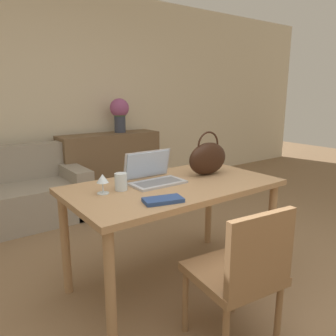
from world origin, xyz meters
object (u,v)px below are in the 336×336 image
laptop (153,174)px  chair (241,271)px  drinking_glass (121,182)px  wine_glass (103,180)px  handbag (208,158)px  flower_vase (120,112)px

laptop → chair: bearing=-90.3°
drinking_glass → wine_glass: (-0.13, -0.00, 0.03)m
chair → wine_glass: 0.99m
laptop → drinking_glass: 0.28m
drinking_glass → wine_glass: 0.13m
handbag → flower_vase: (0.41, 2.21, 0.23)m
drinking_glass → handbag: handbag is taller
laptop → handbag: 0.48m
wine_glass → flower_vase: size_ratio=0.28×
wine_glass → handbag: size_ratio=0.36×
laptop → wine_glass: (-0.41, -0.04, 0.03)m
handbag → flower_vase: bearing=79.4°
drinking_glass → laptop: bearing=7.7°
laptop → wine_glass: size_ratio=2.95×
flower_vase → chair: bearing=-106.5°
laptop → handbag: handbag is taller
chair → laptop: 0.92m
chair → handbag: bearing=65.6°
laptop → flower_vase: 2.33m
chair → wine_glass: size_ratio=6.57×
flower_vase → wine_glass: bearing=-120.5°
laptop → flower_vase: flower_vase is taller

